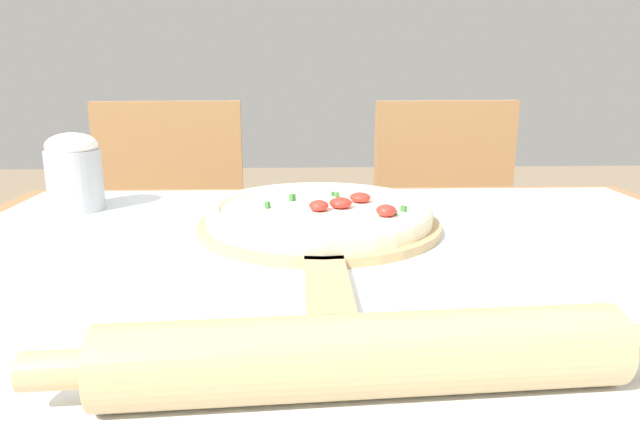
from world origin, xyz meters
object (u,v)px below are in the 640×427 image
(pizza, at_px, (320,212))
(chair_right, at_px, (452,246))
(pizza_peel, at_px, (320,230))
(rolling_pin, at_px, (364,355))
(flour_cup, at_px, (74,171))
(chair_left, at_px, (170,249))

(pizza, height_order, chair_right, chair_right)
(pizza_peel, distance_m, rolling_pin, 0.39)
(rolling_pin, bearing_deg, chair_right, 71.56)
(rolling_pin, xyz_separation_m, flour_cup, (-0.39, 0.54, 0.03))
(pizza_peel, height_order, flour_cup, flour_cup)
(pizza_peel, xyz_separation_m, rolling_pin, (0.02, -0.39, 0.02))
(flour_cup, bearing_deg, pizza, -18.64)
(pizza_peel, height_order, chair_right, chair_right)
(pizza, bearing_deg, chair_left, 119.17)
(chair_right, xyz_separation_m, flour_cup, (-0.75, -0.52, 0.29))
(chair_right, height_order, flour_cup, chair_right)
(pizza, xyz_separation_m, chair_left, (-0.36, 0.65, -0.26))
(flour_cup, bearing_deg, pizza_peel, -21.80)
(pizza_peel, height_order, pizza, pizza)
(rolling_pin, bearing_deg, chair_left, 109.55)
(rolling_pin, bearing_deg, pizza, 92.11)
(pizza_peel, xyz_separation_m, chair_left, (-0.36, 0.67, -0.24))
(rolling_pin, height_order, flour_cup, flour_cup)
(chair_right, bearing_deg, pizza, -124.72)
(pizza_peel, relative_size, flour_cup, 4.33)
(pizza, distance_m, rolling_pin, 0.42)
(pizza, bearing_deg, pizza_peel, -91.35)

